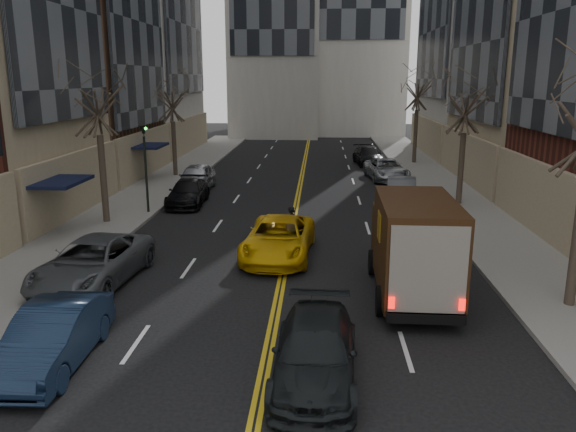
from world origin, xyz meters
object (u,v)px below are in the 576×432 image
taxi (279,238)px  pedestrian (292,224)px  ups_truck (413,247)px  observer_sedan (315,352)px

taxi → pedestrian: (0.44, 2.06, 0.02)m
ups_truck → pedestrian: ups_truck is taller
taxi → observer_sedan: bearing=-76.9°
ups_truck → taxi: (-4.50, 3.75, -0.88)m
taxi → pedestrian: 2.11m
taxi → pedestrian: pedestrian is taller
observer_sedan → pedestrian: (-1.06, 11.05, 0.09)m
pedestrian → ups_truck: bearing=-139.9°
ups_truck → observer_sedan: bearing=-118.6°
taxi → pedestrian: size_ratio=3.50×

